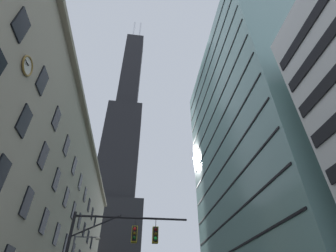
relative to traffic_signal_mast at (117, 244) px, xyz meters
name	(u,v)px	position (x,y,z in m)	size (l,w,h in m)	color
station_building	(9,212)	(-16.28, 18.65, 7.37)	(18.25, 60.89, 24.69)	#B2A88E
dark_skyscraper	(118,174)	(-8.74, 86.76, 46.53)	(24.84, 24.84, 178.26)	black
glass_office_midrise	(259,144)	(22.36, 17.36, 20.75)	(15.82, 35.76, 51.42)	gray
traffic_signal_mast	(117,244)	(0.00, 0.00, 0.00)	(8.00, 0.63, 6.79)	black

